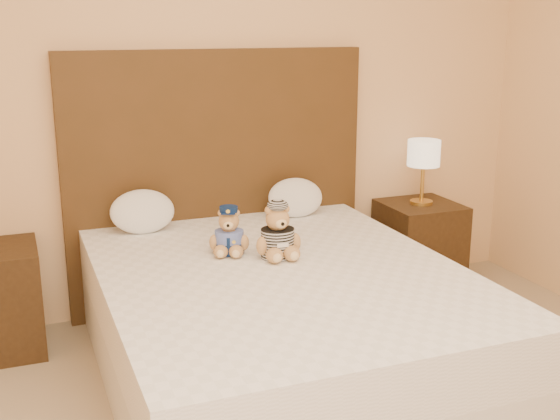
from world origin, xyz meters
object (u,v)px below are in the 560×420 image
object	(u,v)px
teddy_police	(229,230)
pillow_left	(142,209)
bed	(281,325)
lamp	(424,156)
teddy_prisoner	(278,231)
pillow_right	(296,196)
nightstand_right	(419,246)

from	to	relation	value
teddy_police	pillow_left	bearing A→B (deg)	142.30
bed	teddy_police	distance (m)	0.52
pillow_left	bed	bearing A→B (deg)	-60.21
bed	lamp	size ratio (longest dim) A/B	5.00
bed	lamp	world-z (taller)	lamp
lamp	teddy_prisoner	bearing A→B (deg)	-152.23
bed	pillow_left	size ratio (longest dim) A/B	5.78
teddy_prisoner	pillow_right	xyz separation A→B (m)	(0.37, 0.66, -0.01)
lamp	pillow_left	xyz separation A→B (m)	(-1.73, 0.03, -0.18)
nightstand_right	lamp	distance (m)	0.57
nightstand_right	teddy_prisoner	size ratio (longest dim) A/B	2.09
teddy_prisoner	lamp	bearing A→B (deg)	29.09
teddy_police	bed	bearing A→B (deg)	-41.79
bed	nightstand_right	xyz separation A→B (m)	(1.25, 0.80, -0.00)
lamp	pillow_left	bearing A→B (deg)	179.00
teddy_prisoner	pillow_right	size ratio (longest dim) A/B	0.78
pillow_left	pillow_right	bearing A→B (deg)	0.00
teddy_police	pillow_left	distance (m)	0.62
teddy_police	pillow_right	distance (m)	0.78
nightstand_right	teddy_police	distance (m)	1.54
lamp	teddy_police	size ratio (longest dim) A/B	1.70
pillow_left	teddy_police	bearing A→B (deg)	-58.77
teddy_prisoner	pillow_right	world-z (taller)	teddy_prisoner
lamp	pillow_right	distance (m)	0.86
nightstand_right	teddy_prisoner	xyz separation A→B (m)	(-1.20, -0.63, 0.41)
teddy_prisoner	pillow_right	distance (m)	0.76
teddy_police	teddy_prisoner	size ratio (longest dim) A/B	0.89
nightstand_right	pillow_right	size ratio (longest dim) A/B	1.64
bed	teddy_police	bearing A→B (deg)	117.14
teddy_police	teddy_prisoner	xyz separation A→B (m)	(0.20, -0.13, 0.01)
pillow_left	pillow_right	size ratio (longest dim) A/B	1.03
teddy_police	pillow_right	size ratio (longest dim) A/B	0.70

